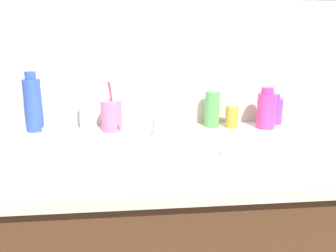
{
  "coord_description": "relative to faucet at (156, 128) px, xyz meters",
  "views": [
    {
      "loc": [
        -0.11,
        -1.02,
        1.21
      ],
      "look_at": [
        -0.01,
        0.0,
        0.93
      ],
      "focal_mm": 38.8,
      "sensor_mm": 36.0,
      "label": 1
    }
  ],
  "objects": [
    {
      "name": "faucet",
      "position": [
        0.0,
        0.0,
        0.0
      ],
      "size": [
        0.16,
        0.1,
        0.08
      ],
      "color": "silver",
      "rests_on": "countertop"
    },
    {
      "name": "bottle_cream_purple",
      "position": [
        0.45,
        0.12,
        0.02
      ],
      "size": [
        0.06,
        0.06,
        0.11
      ],
      "color": "#7A3899",
      "rests_on": "countertop"
    },
    {
      "name": "cup_pink",
      "position": [
        -0.15,
        0.08,
        0.03
      ],
      "size": [
        0.07,
        0.07,
        0.18
      ],
      "color": "#D16693",
      "rests_on": "countertop"
    },
    {
      "name": "sink_basin",
      "position": [
        0.0,
        -0.19,
        -0.06
      ],
      "size": [
        0.39,
        0.39,
        0.11
      ],
      "color": "white",
      "rests_on": "countertop"
    },
    {
      "name": "back_wall",
      "position": [
        0.04,
        0.23,
        -0.23
      ],
      "size": [
        2.13,
        0.04,
        1.3
      ],
      "primitive_type": "cube",
      "color": "white",
      "rests_on": "ground_plane"
    },
    {
      "name": "bottle_shampoo_blue",
      "position": [
        -0.41,
        0.1,
        0.07
      ],
      "size": [
        0.06,
        0.06,
        0.21
      ],
      "color": "#2D4CB2",
      "rests_on": "countertop"
    },
    {
      "name": "backsplash",
      "position": [
        0.04,
        0.16,
        0.02
      ],
      "size": [
        1.03,
        0.02,
        0.09
      ],
      "primitive_type": "cube",
      "color": "beige",
      "rests_on": "countertop"
    },
    {
      "name": "bottle_gel_clear",
      "position": [
        -0.24,
        0.1,
        0.03
      ],
      "size": [
        0.05,
        0.05,
        0.12
      ],
      "color": "silver",
      "rests_on": "countertop"
    },
    {
      "name": "soap_bar",
      "position": [
        -0.34,
        0.06,
        -0.02
      ],
      "size": [
        0.06,
        0.04,
        0.02
      ],
      "primitive_type": "cube",
      "color": "white",
      "rests_on": "countertop"
    },
    {
      "name": "countertop",
      "position": [
        0.04,
        -0.14,
        -0.04
      ],
      "size": [
        1.03,
        0.62,
        0.03
      ],
      "primitive_type": "cube",
      "color": "beige",
      "rests_on": "vanity_cabinet"
    },
    {
      "name": "bottle_soap_pink",
      "position": [
        0.4,
        0.06,
        0.04
      ],
      "size": [
        0.06,
        0.06,
        0.15
      ],
      "color": "#D8338C",
      "rests_on": "countertop"
    },
    {
      "name": "bottle_toner_green",
      "position": [
        0.21,
        0.1,
        0.04
      ],
      "size": [
        0.05,
        0.05,
        0.15
      ],
      "color": "#4C9E4C",
      "rests_on": "countertop"
    },
    {
      "name": "bottle_oil_amber",
      "position": [
        0.28,
        0.08,
        0.01
      ],
      "size": [
        0.05,
        0.05,
        0.09
      ],
      "color": "gold",
      "rests_on": "countertop"
    }
  ]
}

